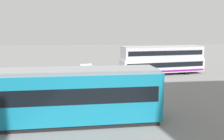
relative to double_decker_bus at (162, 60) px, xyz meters
name	(u,v)px	position (x,y,z in m)	size (l,w,h in m)	color
ground_plane	(139,79)	(3.67, 2.80, -1.91)	(160.00, 160.00, 0.00)	slate
double_decker_bus	(162,60)	(0.00, 0.00, 0.00)	(11.56, 4.49, 3.73)	silver
tram_yellow	(27,97)	(12.79, 15.20, -0.20)	(15.77, 3.38, 3.30)	teal
pedestrian_near_railing	(93,79)	(9.08, 7.06, -0.94)	(0.45, 0.45, 1.68)	#33384C
pedestrian_railing	(129,81)	(5.59, 7.26, -1.18)	(6.09, 0.96, 1.08)	gray
info_sign	(86,71)	(9.72, 6.88, -0.12)	(1.15, 0.37, 2.56)	slate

